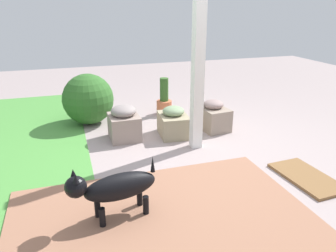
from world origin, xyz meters
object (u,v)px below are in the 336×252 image
object	(u,v)px
stone_planter_mid	(124,123)
dog	(114,187)
stone_planter_near	(173,123)
stone_planter_nearest	(213,116)
round_shrub	(88,99)
terracotta_pot_tall	(164,102)
porch_pillar	(198,57)
doormat	(307,177)

from	to	relation	value
stone_planter_mid	dog	bearing A→B (deg)	167.08
stone_planter_near	stone_planter_nearest	bearing A→B (deg)	-84.97
round_shrub	stone_planter_nearest	bearing A→B (deg)	-115.20
stone_planter_mid	round_shrub	xyz separation A→B (m)	(0.72, 0.37, 0.15)
stone_planter_nearest	terracotta_pot_tall	distance (m)	0.92
stone_planter_nearest	round_shrub	distance (m)	1.75
porch_pillar	round_shrub	distance (m)	1.81
stone_planter_nearest	dog	size ratio (longest dim) A/B	0.71
stone_planter_nearest	stone_planter_near	xyz separation A→B (m)	(-0.05, 0.58, -0.01)
dog	doormat	size ratio (longest dim) A/B	1.00
stone_planter_mid	doormat	size ratio (longest dim) A/B	0.61
stone_planter_near	doormat	xyz separation A→B (m)	(-1.48, -0.89, -0.16)
stone_planter_near	stone_planter_mid	distance (m)	0.63
porch_pillar	stone_planter_near	size ratio (longest dim) A/B	4.27
stone_planter_near	terracotta_pot_tall	world-z (taller)	terracotta_pot_tall
stone_planter_mid	stone_planter_nearest	bearing A→B (deg)	-90.95
stone_planter_mid	terracotta_pot_tall	distance (m)	1.10
round_shrub	terracotta_pot_tall	world-z (taller)	round_shrub
stone_planter_mid	terracotta_pot_tall	world-z (taller)	terracotta_pot_tall
porch_pillar	terracotta_pot_tall	size ratio (longest dim) A/B	3.76
stone_planter_nearest	stone_planter_near	bearing A→B (deg)	95.03
round_shrub	doormat	xyz separation A→B (m)	(-2.27, -1.89, -0.34)
stone_planter_nearest	terracotta_pot_tall	size ratio (longest dim) A/B	0.90
porch_pillar	dog	bearing A→B (deg)	134.47
round_shrub	doormat	size ratio (longest dim) A/B	0.99
porch_pillar	round_shrub	world-z (taller)	porch_pillar
terracotta_pot_tall	stone_planter_near	bearing A→B (deg)	170.74
porch_pillar	stone_planter_near	xyz separation A→B (m)	(0.43, 0.14, -0.89)
round_shrub	terracotta_pot_tall	bearing A→B (deg)	-86.53
stone_planter_mid	round_shrub	distance (m)	0.83
stone_planter_mid	round_shrub	size ratio (longest dim) A/B	0.62
porch_pillar	round_shrub	size ratio (longest dim) A/B	2.99
dog	doormat	world-z (taller)	dog
stone_planter_nearest	porch_pillar	bearing A→B (deg)	137.24
stone_planter_mid	terracotta_pot_tall	xyz separation A→B (m)	(0.79, -0.77, -0.00)
dog	stone_planter_near	bearing A→B (deg)	-32.88
porch_pillar	stone_planter_mid	size ratio (longest dim) A/B	4.85
stone_planter_nearest	stone_planter_near	world-z (taller)	stone_planter_nearest
porch_pillar	stone_planter_near	distance (m)	1.00
stone_planter_mid	terracotta_pot_tall	size ratio (longest dim) A/B	0.78
stone_planter_near	round_shrub	bearing A→B (deg)	51.45
stone_planter_mid	doormat	bearing A→B (deg)	-135.56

